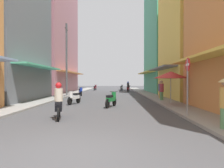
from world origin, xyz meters
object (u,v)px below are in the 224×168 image
object	(u,v)px
motorbike_silver	(122,88)
pedestrian_far	(162,91)
motorbike_white	(74,97)
motorbike_red	(128,87)
motorbike_green	(111,99)
utility_pole	(67,59)
vendor_umbrella	(171,75)
motorbike_blue	(81,91)
motorbike_black	(59,103)
street_sign_no_entry	(188,79)
pedestrian_midway	(160,90)
motorbike_maroon	(95,88)

from	to	relation	value
motorbike_silver	pedestrian_far	xyz separation A→B (m)	(2.64, -20.08, 0.34)
motorbike_white	motorbike_red	bearing A→B (deg)	74.77
motorbike_green	utility_pole	xyz separation A→B (m)	(-4.90, 8.85, 3.41)
pedestrian_far	vendor_umbrella	distance (m)	3.24
motorbike_blue	motorbike_black	world-z (taller)	motorbike_black
motorbike_white	pedestrian_far	xyz separation A→B (m)	(6.60, 2.04, 0.34)
motorbike_white	street_sign_no_entry	size ratio (longest dim) A/B	0.66
pedestrian_midway	vendor_umbrella	world-z (taller)	vendor_umbrella
motorbike_maroon	motorbike_red	world-z (taller)	motorbike_red
motorbike_white	pedestrian_midway	size ratio (longest dim) A/B	1.07
motorbike_maroon	motorbike_blue	size ratio (longest dim) A/B	1.03
motorbike_white	motorbike_black	size ratio (longest dim) A/B	0.98
motorbike_black	utility_pole	xyz separation A→B (m)	(-2.71, 13.08, 3.21)
motorbike_green	vendor_umbrella	xyz separation A→B (m)	(3.87, 0.58, 1.54)
motorbike_maroon	vendor_umbrella	world-z (taller)	vendor_umbrella
motorbike_blue	vendor_umbrella	size ratio (longest dim) A/B	0.77
motorbike_black	utility_pole	bearing A→B (deg)	101.73
motorbike_maroon	pedestrian_far	bearing A→B (deg)	-70.10
pedestrian_far	motorbike_blue	bearing A→B (deg)	138.71
motorbike_blue	motorbike_green	bearing A→B (deg)	-70.32
vendor_umbrella	motorbike_white	bearing A→B (deg)	171.64
motorbike_maroon	utility_pole	size ratio (longest dim) A/B	0.24
motorbike_red	pedestrian_midway	xyz separation A→B (m)	(2.04, -13.85, 0.12)
motorbike_silver	utility_pole	size ratio (longest dim) A/B	0.23
motorbike_black	motorbike_blue	bearing A→B (deg)	95.84
motorbike_white	street_sign_no_entry	distance (m)	8.37
motorbike_white	vendor_umbrella	bearing A→B (deg)	-8.36
motorbike_silver	pedestrian_midway	world-z (taller)	pedestrian_midway
motorbike_white	street_sign_no_entry	world-z (taller)	street_sign_no_entry
motorbike_silver	motorbike_green	size ratio (longest dim) A/B	1.03
motorbike_red	pedestrian_midway	world-z (taller)	pedestrian_midway
motorbike_maroon	pedestrian_far	size ratio (longest dim) A/B	1.07
street_sign_no_entry	pedestrian_midway	bearing A→B (deg)	85.22
motorbike_green	motorbike_black	bearing A→B (deg)	-117.35
motorbike_blue	motorbike_red	xyz separation A→B (m)	(5.83, 9.09, 0.20)
motorbike_green	pedestrian_far	bearing A→B (deg)	42.49
motorbike_blue	motorbike_white	xyz separation A→B (m)	(0.99, -8.70, 0.00)
pedestrian_far	utility_pole	world-z (taller)	utility_pole
motorbike_white	pedestrian_midway	bearing A→B (deg)	29.83
street_sign_no_entry	motorbike_white	bearing A→B (deg)	137.27
pedestrian_midway	street_sign_no_entry	distance (m)	9.64
motorbike_red	vendor_umbrella	world-z (taller)	vendor_umbrella
pedestrian_far	street_sign_no_entry	bearing A→B (deg)	-93.83
motorbike_green	motorbike_white	size ratio (longest dim) A/B	0.99
motorbike_maroon	motorbike_black	world-z (taller)	motorbike_black
motorbike_green	vendor_umbrella	distance (m)	4.20
motorbike_red	motorbike_black	distance (m)	23.96
motorbike_green	motorbike_blue	bearing A→B (deg)	109.68
motorbike_green	pedestrian_far	size ratio (longest dim) A/B	1.03
motorbike_black	motorbike_maroon	bearing A→B (deg)	92.44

